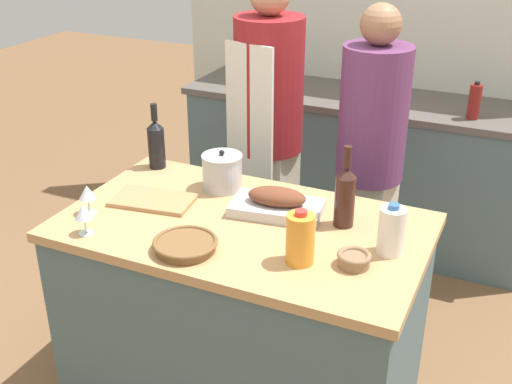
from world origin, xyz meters
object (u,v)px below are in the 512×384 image
Objects in this scene: wine_bottle_green at (156,143)px; wine_bottle_dark at (345,195)px; wicker_basket at (185,245)px; mixing_bowl at (354,259)px; stock_pot at (222,172)px; knife_chef at (175,193)px; roasting_pan at (277,204)px; person_cook_guest at (370,155)px; wine_glass_right at (84,213)px; milk_jug at (391,231)px; wine_glass_left at (87,193)px; condiment_bottle_short at (474,102)px; person_cook_aproned at (268,127)px; juice_jug at (300,238)px; condiment_bottle_tall at (282,76)px; cutting_board at (153,200)px.

wine_bottle_green is 0.98m from wine_bottle_dark.
mixing_bowl reaches higher than wicker_basket.
knife_chef is (-0.16, -0.13, -0.08)m from stock_pot.
stock_pot is at bearing 159.06° from roasting_pan.
person_cook_guest reaches higher than roasting_pan.
wicker_basket is 1.93× the size of wine_glass_right.
stock_pot is 0.92× the size of milk_jug.
person_cook_guest is at bearing 50.39° from wine_glass_left.
wicker_basket is at bearing -114.91° from roasting_pan.
person_cook_aproned is (-0.94, -0.62, -0.08)m from condiment_bottle_short.
milk_jug is 0.91m from person_cook_guest.
wine_glass_left is at bearing -126.39° from condiment_bottle_short.
mixing_bowl reaches higher than knife_chef.
roasting_pan is 0.23× the size of person_cook_aproned.
wicker_basket is 0.42m from juice_jug.
person_cook_guest is at bearing -45.02° from condiment_bottle_tall.
person_cook_aproned is (0.24, -0.76, -0.05)m from condiment_bottle_tall.
juice_jug is 0.12× the size of person_cook_aproned.
knife_chef is (-0.28, 0.39, -0.02)m from wicker_basket.
milk_jug is 0.26m from wine_bottle_dark.
person_cook_aproned reaches higher than wine_glass_left.
mixing_bowl is at bearing -65.29° from person_cook_guest.
cutting_board is at bearing -179.52° from milk_jug.
person_cook_aproned is at bearing -146.79° from condiment_bottle_short.
person_cook_guest is (0.49, 0.62, -0.07)m from stock_pot.
wine_bottle_dark is (0.46, 0.42, 0.11)m from wicker_basket.
juice_jug is at bearing -29.13° from wine_bottle_green.
knife_chef is (0.22, 0.30, -0.09)m from wine_glass_left.
cutting_board is 0.39m from wine_bottle_green.
wine_bottle_green is at bearing 163.88° from roasting_pan.
wicker_basket is 0.51m from wine_glass_left.
wine_glass_left is at bearing -179.33° from juice_jug.
wine_glass_left is at bearing -132.25° from cutting_board.
milk_jug is 1.24m from person_cook_aproned.
cutting_board is 2.99× the size of mixing_bowl.
condiment_bottle_short is (1.04, 1.40, 0.14)m from knife_chef.
roasting_pan is 0.85m from person_cook_aproned.
stock_pot is at bearing -124.61° from condiment_bottle_short.
mixing_bowl is at bearing -41.85° from person_cook_aproned.
stock_pot is 1.45× the size of wine_glass_left.
stock_pot is (-0.31, 0.12, 0.04)m from roasting_pan.
condiment_bottle_short is (1.08, 1.51, 0.13)m from cutting_board.
wine_glass_right reaches higher than wicker_basket.
person_cook_guest is at bearing 97.22° from wine_bottle_dark.
wine_glass_right is (-0.08, -0.33, 0.08)m from cutting_board.
milk_jug is 1.19m from wine_glass_left.
condiment_bottle_tall is 0.08× the size of person_cook_aproned.
knife_chef is at bearing -126.62° from condiment_bottle_short.
milk_jug is at bearing 23.08° from wicker_basket.
mixing_bowl is 0.20m from juice_jug.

